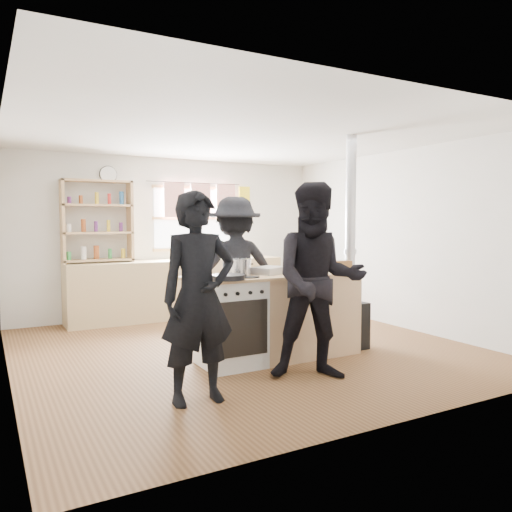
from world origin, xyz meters
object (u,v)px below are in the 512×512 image
person_near_right (318,281)px  person_far (235,269)px  bread_board (341,267)px  thermos (221,250)px  skillet_greens (228,277)px  stockpot_counter (306,263)px  flue_heater (350,294)px  person_near_left (198,297)px  stockpot_stove (240,267)px  cooking_island (279,316)px  roast_tray (269,270)px

person_near_right → person_far: 1.75m
bread_board → thermos: bearing=94.0°
skillet_greens → stockpot_counter: 1.11m
bread_board → flue_heater: bearing=19.4°
flue_heater → person_near_left: size_ratio=1.43×
stockpot_counter → bread_board: (0.43, -0.11, -0.05)m
person_near_left → person_near_right: person_near_right is taller
stockpot_stove → person_far: person_far is taller
stockpot_stove → person_near_right: size_ratio=0.13×
cooking_island → skillet_greens: 0.90m
cooking_island → flue_heater: flue_heater is taller
stockpot_stove → stockpot_counter: (0.81, -0.05, 0.01)m
skillet_greens → thermos: bearing=66.3°
thermos → roast_tray: thermos is taller
roast_tray → cooking_island: bearing=-36.3°
stockpot_stove → stockpot_counter: bearing=-3.7°
stockpot_stove → flue_heater: bearing=-4.0°
person_near_right → person_far: (-0.01, 1.75, -0.03)m
flue_heater → thermos: bearing=97.6°
stockpot_counter → person_near_left: size_ratio=0.17×
flue_heater → person_near_right: flue_heater is taller
person_near_right → person_near_left: bearing=-150.4°
flue_heater → person_near_left: 2.39m
stockpot_counter → thermos: bearing=85.3°
stockpot_counter → person_near_right: (-0.40, -0.80, -0.09)m
cooking_island → skillet_greens: bearing=-163.8°
person_far → stockpot_counter: bearing=123.7°
roast_tray → flue_heater: bearing=-4.9°
stockpot_stove → bread_board: stockpot_stove is taller
roast_tray → person_far: 0.91m
roast_tray → person_far: size_ratio=0.25×
stockpot_counter → flue_heater: 0.72m
roast_tray → stockpot_counter: size_ratio=1.50×
thermos → person_near_right: (-0.63, -3.55, -0.10)m
thermos → stockpot_counter: (-0.23, -2.75, -0.01)m
person_far → person_near_left: bearing=65.8°
stockpot_counter → roast_tray: bearing=174.4°
person_near_right → flue_heater: bearing=64.4°
thermos → person_far: (-0.64, -1.80, -0.13)m
skillet_greens → person_near_left: (-0.56, -0.61, -0.08)m
stockpot_stove → flue_heater: flue_heater is taller
thermos → flue_heater: 2.85m
thermos → roast_tray: (-0.68, -2.70, -0.06)m
cooking_island → roast_tray: bearing=143.7°
thermos → skillet_greens: bearing=-113.7°
cooking_island → skillet_greens: skillet_greens is taller
roast_tray → person_near_left: bearing=-143.4°
thermos → person_far: person_far is taller
roast_tray → stockpot_counter: (0.45, -0.04, 0.06)m
skillet_greens → stockpot_stove: stockpot_stove is taller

